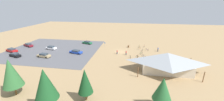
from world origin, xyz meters
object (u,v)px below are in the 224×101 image
at_px(pine_east, 45,84).
at_px(car_blue_aisle_side, 76,52).
at_px(pine_west, 11,73).
at_px(bicycle_white_edge_south, 142,50).
at_px(bike_pavilion, 167,61).
at_px(pine_far_east, 163,89).
at_px(bicycle_orange_edge_north, 139,48).
at_px(bicycle_blue_yard_left, 145,57).
at_px(bicycle_silver_near_sign, 144,56).
at_px(visitor_crossing_yard, 126,53).
at_px(car_red_by_curb, 12,50).
at_px(bicycle_teal_yard_right, 137,57).
at_px(car_maroon_front_row, 28,45).
at_px(bicycle_purple_yard_front, 147,50).
at_px(bicycle_black_by_bin, 130,57).
at_px(car_black_far_end, 15,55).
at_px(bicycle_yellow_lone_east, 139,46).
at_px(pine_far_west, 85,81).
at_px(visitor_by_pavilion, 117,52).
at_px(trash_bin, 128,46).
at_px(bicycle_green_back_row, 141,53).
at_px(bicycle_red_trailside, 144,46).
at_px(car_tan_end_stall, 44,55).
at_px(car_white_inner_stall, 51,48).
at_px(lot_sign, 105,44).
at_px(visitor_near_lot, 158,49).

relative_size(pine_east, car_blue_aisle_side, 1.64).
relative_size(pine_west, bicycle_white_edge_south, 4.74).
relative_size(bike_pavilion, pine_far_east, 2.51).
xyz_separation_m(pine_west, bicycle_white_edge_south, (-27.12, -31.93, -4.62)).
bearing_deg(bicycle_orange_edge_north, bicycle_blue_yard_left, 99.21).
distance_m(bicycle_silver_near_sign, visitor_crossing_yard, 6.29).
height_order(bike_pavilion, bicycle_blue_yard_left, bike_pavilion).
height_order(car_red_by_curb, visitor_crossing_yard, visitor_crossing_yard).
height_order(bicycle_teal_yard_right, car_maroon_front_row, car_maroon_front_row).
height_order(pine_east, bicycle_purple_yard_front, pine_east).
xyz_separation_m(bicycle_teal_yard_right, bicycle_black_by_bin, (2.40, 0.54, 0.01)).
relative_size(pine_east, bicycle_teal_yard_right, 6.43).
bearing_deg(pine_east, car_black_far_end, -38.96).
xyz_separation_m(bike_pavilion, bicycle_yellow_lone_east, (6.63, -21.46, -2.77)).
relative_size(pine_far_west, bicycle_purple_yard_front, 5.09).
relative_size(bicycle_white_edge_south, visitor_by_pavilion, 1.05).
bearing_deg(bicycle_black_by_bin, bicycle_blue_yard_left, -176.44).
bearing_deg(bike_pavilion, car_red_by_curb, -7.49).
height_order(bicycle_orange_edge_north, visitor_crossing_yard, visitor_crossing_yard).
height_order(bicycle_blue_yard_left, bicycle_yellow_lone_east, bicycle_yellow_lone_east).
height_order(trash_bin, bicycle_silver_near_sign, trash_bin).
xyz_separation_m(trash_bin, bicycle_purple_yard_front, (-7.50, 2.85, -0.07)).
relative_size(bicycle_green_back_row, car_blue_aisle_side, 0.29).
bearing_deg(bicycle_black_by_bin, bicycle_red_trailside, -112.69).
relative_size(bicycle_white_edge_south, bicycle_green_back_row, 1.16).
bearing_deg(pine_far_west, car_red_by_curb, -30.48).
height_order(bicycle_yellow_lone_east, car_red_by_curb, car_red_by_curb).
distance_m(bicycle_yellow_lone_east, car_maroon_front_row, 48.04).
xyz_separation_m(bike_pavilion, pine_west, (32.70, 15.55, 1.86)).
distance_m(car_tan_end_stall, visitor_by_pavilion, 25.89).
height_order(car_tan_end_stall, visitor_crossing_yard, visitor_crossing_yard).
relative_size(trash_bin, car_red_by_curb, 0.18).
height_order(bicycle_silver_near_sign, car_blue_aisle_side, car_blue_aisle_side).
xyz_separation_m(bicycle_blue_yard_left, bicycle_yellow_lone_east, (1.49, -12.71, 0.04)).
relative_size(pine_east, bicycle_purple_yard_front, 6.27).
relative_size(bicycle_red_trailside, car_white_inner_stall, 0.40).
bearing_deg(bicycle_yellow_lone_east, bicycle_green_back_row, 92.99).
height_order(trash_bin, lot_sign, lot_sign).
bearing_deg(bicycle_blue_yard_left, visitor_crossing_yard, -19.78).
xyz_separation_m(pine_west, bicycle_red_trailside, (-28.14, -37.00, -4.62)).
distance_m(bicycle_white_edge_south, car_white_inner_stall, 36.78).
relative_size(bike_pavilion, bicycle_silver_near_sign, 11.01).
xyz_separation_m(pine_east, bicycle_black_by_bin, (-13.11, -27.20, -5.13)).
relative_size(pine_far_west, bicycle_orange_edge_north, 5.07).
xyz_separation_m(lot_sign, bicycle_orange_edge_north, (-14.51, 0.56, -1.02)).
distance_m(pine_east, bicycle_teal_yard_right, 32.20).
bearing_deg(car_white_inner_stall, bicycle_orange_edge_north, -170.40).
bearing_deg(bicycle_yellow_lone_east, pine_far_east, 94.29).
relative_size(pine_far_west, bicycle_white_edge_south, 4.00).
bearing_deg(car_tan_end_stall, visitor_near_lot, -162.55).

